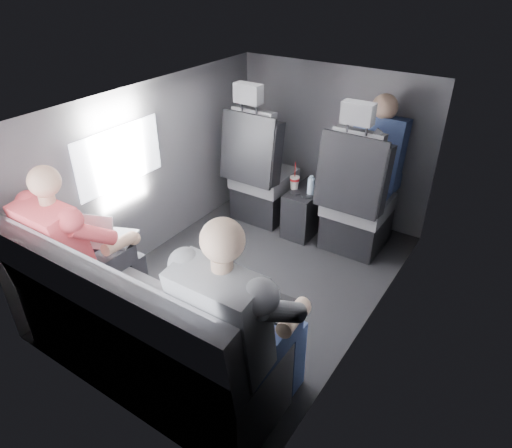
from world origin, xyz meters
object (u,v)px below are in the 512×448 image
Objects in this scene: rear_bench at (141,336)px; passenger_front_right at (378,154)px; laptop_white at (103,235)px; front_seat_right at (355,205)px; water_bottle at (311,186)px; laptop_black at (257,302)px; passenger_rear_right at (240,324)px; front_seat_left at (260,178)px; soda_cup at (294,182)px; passenger_rear_left at (80,250)px; center_console at (306,210)px.

passenger_front_right is at bearing 77.29° from rear_bench.
rear_bench reaches higher than laptop_white.
front_seat_right is 7.55× the size of water_bottle.
water_bottle is 0.21× the size of passenger_front_right.
laptop_black is 0.19m from passenger_rear_right.
passenger_rear_right reaches higher than laptop_black.
front_seat_left reaches higher than rear_bench.
laptop_white is at bearing -105.52° from soda_cup.
passenger_rear_left is (-1.00, -1.81, 0.22)m from front_seat_right.
water_bottle is at bearing 108.03° from laptop_black.
passenger_rear_left is at bearing -90.38° from laptop_white.
rear_bench is at bearing -171.15° from passenger_rear_right.
passenger_rear_right reaches higher than passenger_rear_left.
front_seat_left is 1.82m from passenger_rear_left.
front_seat_right is at bearing 61.08° from passenger_rear_left.
laptop_white is 2.15m from passenger_front_right.
front_seat_left is at bearing 120.37° from passenger_rear_right.
water_bottle is (0.51, -0.03, 0.08)m from front_seat_left.
center_console is 1.99m from passenger_rear_right.
passenger_front_right is at bearing 63.36° from passenger_rear_left.
water_bottle is at bearing -6.35° from soda_cup.
laptop_white is (-0.61, -1.59, 0.15)m from water_bottle.
passenger_rear_left is (-0.61, -1.77, 0.14)m from water_bottle.
front_seat_left is 1.01× the size of passenger_rear_right.
passenger_rear_right is 2.07m from passenger_front_right.
passenger_front_right is (-0.12, 2.07, 0.11)m from passenger_rear_right.
rear_bench is 5.14× the size of laptop_black.
soda_cup is 1.68m from laptop_white.
front_seat_right is 1.96m from rear_bench.
passenger_rear_left is at bearing -118.92° from front_seat_right.
rear_bench reaches higher than water_bottle.
passenger_rear_right is at bearing -8.83° from laptop_white.
rear_bench is (-0.45, -1.90, -0.09)m from front_seat_right.
front_seat_left is 0.90m from front_seat_right.
rear_bench reaches higher than soda_cup.
rear_bench is at bearing -102.71° from passenger_front_right.
laptop_white is at bearing -110.98° from water_bottle.
passenger_rear_left reaches higher than soda_cup.
soda_cup is at bearing -151.15° from center_console.
soda_cup is 0.20× the size of passenger_rear_right.
center_console is 2.86× the size of water_bottle.
front_seat_right is 1.83m from passenger_rear_right.
front_seat_left is 0.49m from center_console.
front_seat_right is 2.07m from passenger_rear_left.
rear_bench is 1.88m from water_bottle.
laptop_black reaches higher than water_bottle.
center_console is 0.77m from passenger_front_right.
front_seat_left reaches higher than passenger_front_right.
passenger_front_right reaches higher than rear_bench.
rear_bench is at bearing -91.98° from water_bottle.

